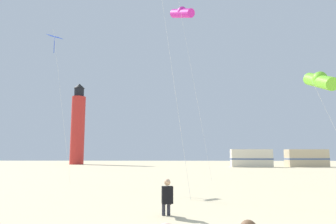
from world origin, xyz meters
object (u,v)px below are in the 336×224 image
(lighthouse_distant, at_px, (78,126))
(rv_van_tan, at_px, (306,158))
(rv_van_cream, at_px, (251,158))
(kite_flyer_standing, at_px, (167,197))
(kite_tube_magenta, at_px, (182,13))
(kite_diamond_blue, at_px, (55,43))
(kite_tube_lime, at_px, (320,81))

(lighthouse_distant, bearing_deg, rv_van_tan, -16.88)
(lighthouse_distant, height_order, rv_van_cream, lighthouse_distant)
(kite_flyer_standing, height_order, rv_van_tan, rv_van_tan)
(kite_flyer_standing, bearing_deg, kite_tube_magenta, -101.68)
(kite_flyer_standing, distance_m, kite_diamond_blue, 16.58)
(kite_tube_lime, relative_size, rv_van_tan, 1.00)
(kite_flyer_standing, xyz_separation_m, lighthouse_distant, (-20.31, 54.61, 7.22))
(rv_van_cream, distance_m, rv_van_tan, 9.03)
(rv_van_tan, bearing_deg, kite_diamond_blue, -136.45)
(kite_tube_lime, relative_size, lighthouse_distant, 0.39)
(kite_tube_magenta, bearing_deg, lighthouse_distant, 117.27)
(kite_tube_lime, bearing_deg, rv_van_tan, 69.69)
(kite_diamond_blue, height_order, lighthouse_distant, lighthouse_distant)
(kite_flyer_standing, relative_size, rv_van_tan, 0.18)
(kite_diamond_blue, bearing_deg, kite_tube_lime, -15.02)
(kite_flyer_standing, bearing_deg, lighthouse_distant, -78.26)
(kite_tube_lime, distance_m, rv_van_cream, 35.17)
(kite_diamond_blue, xyz_separation_m, rv_van_cream, (20.33, 30.28, -8.36))
(lighthouse_distant, relative_size, rv_van_cream, 2.58)
(kite_diamond_blue, distance_m, kite_tube_magenta, 9.97)
(kite_diamond_blue, bearing_deg, rv_van_cream, 56.13)
(kite_tube_lime, bearing_deg, lighthouse_distant, 120.58)
(kite_diamond_blue, distance_m, rv_van_tan, 43.47)
(lighthouse_distant, bearing_deg, kite_tube_magenta, -62.73)
(kite_flyer_standing, bearing_deg, kite_diamond_blue, -61.96)
(rv_van_cream, height_order, rv_van_tan, same)
(kite_diamond_blue, xyz_separation_m, rv_van_tan, (29.33, 30.97, -8.36))
(kite_diamond_blue, relative_size, kite_tube_magenta, 0.75)
(kite_flyer_standing, relative_size, kite_tube_lime, 0.18)
(rv_van_cream, bearing_deg, kite_flyer_standing, -104.46)
(kite_tube_magenta, xyz_separation_m, rv_van_tan, (20.34, 28.27, -11.71))
(kite_flyer_standing, xyz_separation_m, rv_van_cream, (12.06, 41.37, 0.78))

